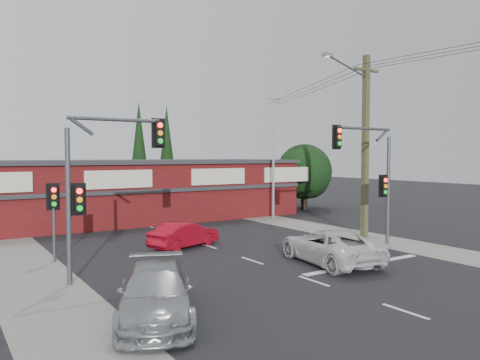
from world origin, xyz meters
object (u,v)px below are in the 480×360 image
silver_suv (156,293)px  red_sedan (184,235)px  white_suv (329,246)px  utility_pole (364,140)px  shop_building (115,190)px

silver_suv → red_sedan: 10.15m
white_suv → utility_pole: (5.85, 3.47, 4.68)m
red_sedan → shop_building: bearing=-21.2°
white_suv → red_sedan: 7.36m
red_sedan → utility_pole: bearing=-127.6°
white_suv → red_sedan: size_ratio=1.34×
red_sedan → utility_pole: (9.49, -2.92, 4.76)m
silver_suv → shop_building: shop_building is taller
utility_pole → red_sedan: bearing=162.9°
silver_suv → red_sedan: (5.19, 8.73, -0.08)m
white_suv → shop_building: (-3.51, 17.47, 1.41)m
silver_suv → utility_pole: size_ratio=0.50×
shop_building → utility_pole: (9.36, -14.00, 3.26)m
white_suv → silver_suv: 9.13m
silver_suv → shop_building: bearing=98.4°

